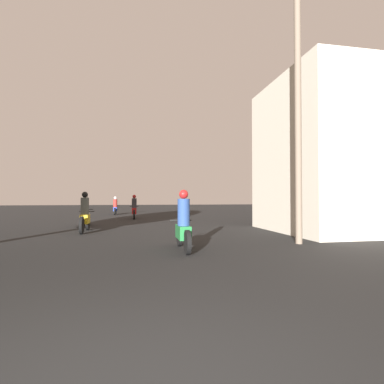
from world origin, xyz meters
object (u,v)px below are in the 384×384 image
(motorcycle_red, at_px, (134,209))
(motorcycle_yellow, at_px, (85,216))
(motorcycle_blue, at_px, (115,207))
(building_right_near, at_px, (327,156))
(motorcycle_green, at_px, (183,226))
(motorcycle_silver, at_px, (85,213))
(utility_pole_near, at_px, (298,101))

(motorcycle_red, bearing_deg, motorcycle_yellow, -100.02)
(motorcycle_blue, bearing_deg, motorcycle_yellow, -89.47)
(motorcycle_yellow, distance_m, building_right_near, 10.21)
(motorcycle_green, height_order, motorcycle_blue, motorcycle_green)
(motorcycle_red, bearing_deg, building_right_near, -45.54)
(motorcycle_yellow, height_order, building_right_near, building_right_near)
(building_right_near, bearing_deg, motorcycle_blue, 122.68)
(motorcycle_yellow, height_order, motorcycle_silver, motorcycle_yellow)
(motorcycle_green, relative_size, building_right_near, 0.31)
(motorcycle_red, bearing_deg, motorcycle_silver, -110.54)
(motorcycle_green, distance_m, motorcycle_blue, 18.15)
(motorcycle_yellow, bearing_deg, motorcycle_green, -62.96)
(motorcycle_red, bearing_deg, utility_pole_near, -63.62)
(motorcycle_green, distance_m, motorcycle_silver, 8.31)
(motorcycle_silver, relative_size, building_right_near, 0.34)
(motorcycle_green, bearing_deg, motorcycle_silver, 112.40)
(motorcycle_yellow, xyz_separation_m, motorcycle_silver, (-0.39, 2.58, -0.02))
(motorcycle_blue, xyz_separation_m, utility_pole_near, (6.49, -17.47, 3.73))
(motorcycle_green, xyz_separation_m, utility_pole_near, (3.59, 0.45, 3.70))
(motorcycle_red, height_order, building_right_near, building_right_near)
(utility_pole_near, bearing_deg, motorcycle_red, 112.19)
(motorcycle_yellow, xyz_separation_m, building_right_near, (9.77, -1.66, 2.45))
(motorcycle_blue, relative_size, utility_pole_near, 0.24)
(motorcycle_red, xyz_separation_m, motorcycle_blue, (-1.57, 5.42, -0.04))
(motorcycle_green, xyz_separation_m, motorcycle_yellow, (-3.25, 4.89, 0.02))
(motorcycle_yellow, bearing_deg, motorcycle_blue, 81.88)
(motorcycle_silver, bearing_deg, building_right_near, -23.18)
(motorcycle_yellow, distance_m, utility_pole_near, 8.95)
(motorcycle_yellow, bearing_deg, motorcycle_red, 69.24)
(motorcycle_blue, distance_m, utility_pole_near, 19.01)
(motorcycle_yellow, relative_size, motorcycle_blue, 1.09)
(utility_pole_near, bearing_deg, motorcycle_blue, 110.36)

